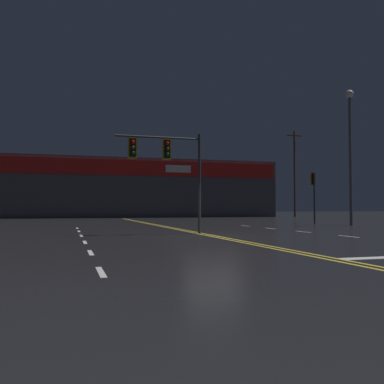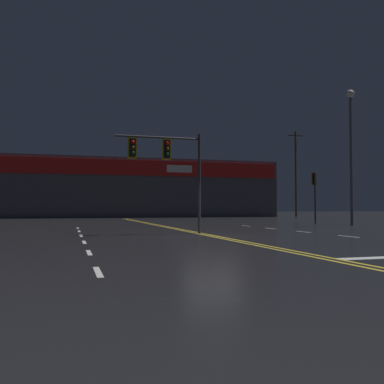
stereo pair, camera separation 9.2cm
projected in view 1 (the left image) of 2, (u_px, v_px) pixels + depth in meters
name	position (u px, v px, depth m)	size (l,w,h in m)	color
ground_plane	(213.00, 236.00, 18.22)	(200.00, 200.00, 0.00)	black
road_markings	(254.00, 238.00, 16.87)	(16.05, 60.00, 0.01)	gold
traffic_signal_median	(164.00, 157.00, 19.96)	(4.09, 0.36, 4.74)	#38383D
traffic_signal_corner_northeast	(313.00, 186.00, 32.65)	(0.42, 0.36, 3.91)	#38383D
streetlight_near_right	(350.00, 139.00, 29.71)	(0.56, 0.56, 9.44)	#59595E
building_backdrop	(115.00, 189.00, 55.56)	(41.15, 10.23, 7.29)	#4C4C51
utility_pole_row	(120.00, 166.00, 50.91)	(47.57, 0.26, 12.27)	#4C3828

